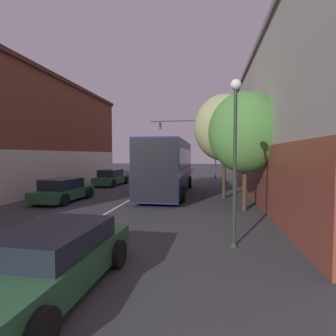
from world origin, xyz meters
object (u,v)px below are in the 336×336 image
Objects in this scene: parked_car_left_far at (63,190)px; street_tree_near at (245,132)px; hatchback_foreground at (48,262)px; parked_car_left_mid at (111,178)px; bus at (168,165)px; street_lamp at (235,151)px; street_tree_far at (225,128)px; traffic_signal_gantry at (197,135)px.

street_tree_near is at bearing -92.39° from parked_car_left_far.
parked_car_left_mid reaches higher than hatchback_foreground.
bus is 2.11× the size of street_lamp.
street_tree_far is at bearing -116.85° from parked_car_left_mid.
bus is 2.23× the size of hatchback_foreground.
street_lamp is 0.76× the size of street_tree_far.
hatchback_foreground is 13.44m from street_tree_far.
street_tree_near is (0.98, 5.30, 0.98)m from street_lamp.
street_tree_near is at bearing -28.29° from hatchback_foreground.
street_lamp is (9.51, -14.57, 2.20)m from parked_car_left_mid.
hatchback_foreground is 1.00× the size of parked_car_left_mid.
street_lamp is (9.29, -6.27, 2.23)m from parked_car_left_far.
parked_car_left_mid is 1.10× the size of parked_car_left_far.
parked_car_left_mid is 11.84m from street_tree_far.
parked_car_left_far is 10.54m from street_tree_far.
traffic_signal_gantry is 1.36× the size of street_tree_near.
hatchback_foreground is at bearing -108.64° from street_tree_far.
street_tree_near reaches higher than street_lamp.
traffic_signal_gantry is at bearing -19.21° from parked_car_left_far.
parked_car_left_far is 10.81m from street_tree_near.
street_tree_far is at bearing -111.09° from bus.
traffic_signal_gantry is (7.03, 17.22, 4.48)m from parked_car_left_far.
street_tree_far is at bearing -80.49° from traffic_signal_gantry.
street_lamp is at bearing -100.49° from street_tree_near.
street_tree_near reaches higher than bus.
hatchback_foreground is 27.22m from traffic_signal_gantry.
hatchback_foreground is at bearing -147.75° from parked_car_left_far.
hatchback_foreground is at bearing -93.57° from traffic_signal_gantry.
traffic_signal_gantry is at bearing 99.51° from street_tree_far.
parked_car_left_far is at bearing -175.04° from parked_car_left_mid.
bus is at bearing -95.91° from traffic_signal_gantry.
hatchback_foreground is 0.72× the size of street_tree_far.
traffic_signal_gantry reaches higher than street_tree_near.
traffic_signal_gantry reaches higher than parked_car_left_far.
traffic_signal_gantry is at bearing -6.61° from bus.
street_tree_far reaches higher than street_lamp.
street_tree_near is at bearing 79.51° from street_lamp.
hatchback_foreground is 0.81× the size of street_tree_near.
parked_car_left_mid is 12.33m from traffic_signal_gantry.
parked_car_left_mid is at bearing -129.09° from traffic_signal_gantry.
bus reaches higher than hatchback_foreground.
parked_car_left_far is 0.54× the size of traffic_signal_gantry.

